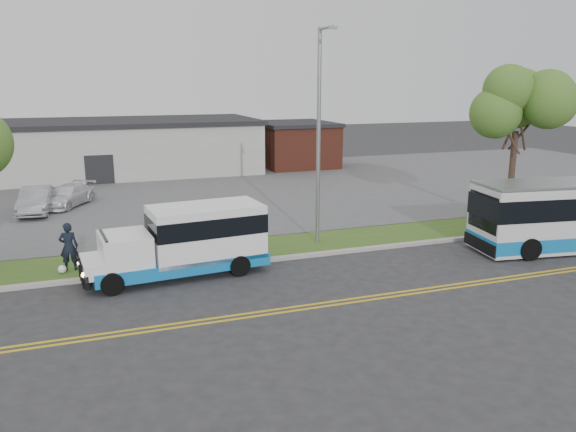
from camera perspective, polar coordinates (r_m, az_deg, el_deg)
name	(u,v)px	position (r m, az deg, el deg)	size (l,w,h in m)	color
ground	(275,270)	(22.57, -1.34, -5.47)	(140.00, 140.00, 0.00)	#28282B
lane_line_north	(311,305)	(19.18, 2.33, -8.98)	(70.00, 0.12, 0.01)	gold
lane_line_south	(314,308)	(18.93, 2.67, -9.30)	(70.00, 0.12, 0.01)	gold
curb	(267,260)	(23.54, -2.19, -4.47)	(80.00, 0.30, 0.15)	#9E9B93
verge	(254,249)	(25.19, -3.43, -3.33)	(80.00, 3.30, 0.10)	#344F1A
parking_lot	(196,192)	(38.56, -9.34, 2.44)	(80.00, 25.00, 0.10)	#4C4C4F
commercial_building	(97,148)	(47.55, -18.86, 6.58)	(25.40, 10.40, 4.35)	#9E9E99
brick_wing	(295,144)	(49.65, 0.70, 7.31)	(6.30, 7.30, 3.90)	brown
tree_east	(518,104)	(31.15, 22.34, 10.44)	(5.20, 5.20, 8.33)	#38241F
streetlight_near	(319,130)	(25.04, 3.19, 8.67)	(0.35, 1.53, 9.50)	gray
shuttle_bus	(189,239)	(22.02, -10.00, -2.27)	(7.16, 2.92, 2.67)	#106BB1
pedestrian	(69,247)	(23.51, -21.39, -2.92)	(0.71, 0.46, 1.93)	black
parked_car_a	(36,200)	(34.58, -24.23, 1.46)	(1.53, 4.40, 1.45)	#9DA0A4
parked_car_b	(68,196)	(35.84, -21.48, 1.94)	(1.75, 4.31, 1.25)	silver
grocery_bag_left	(62,269)	(23.51, -21.96, -5.03)	(0.32, 0.32, 0.32)	white
grocery_bag_right	(79,264)	(23.97, -20.49, -4.55)	(0.32, 0.32, 0.32)	white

